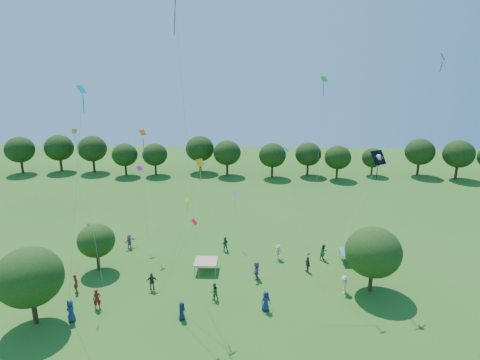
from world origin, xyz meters
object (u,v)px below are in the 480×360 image
Objects in this scene: near_tree_north at (96,241)px; tent_blue at (351,253)px; near_tree_west at (29,277)px; near_tree_east at (373,252)px; red_high_kite at (179,50)px; tent_red_stripe at (206,261)px; pirate_kite at (378,160)px.

near_tree_north is 2.17× the size of tent_blue.
near_tree_west reaches higher than near_tree_north.
red_high_kite reaches higher than near_tree_east.
near_tree_east is at bearing -11.90° from tent_red_stripe.
pirate_kite is at bearing -86.85° from tent_blue.
tent_blue is 0.09× the size of red_high_kite.
pirate_kite is (25.76, -2.63, 8.97)m from near_tree_north.
tent_blue is (25.48, 2.57, -2.09)m from near_tree_north.
tent_blue is at bearing 5.76° from near_tree_north.
tent_red_stripe is at bearing -170.49° from tent_blue.
near_tree_east reaches higher than near_tree_north.
tent_red_stripe is at bearing 169.71° from pirate_kite.
near_tree_west is 9.23m from near_tree_north.
tent_red_stripe is at bearing 52.63° from red_high_kite.
near_tree_north reaches higher than tent_red_stripe.
near_tree_west is 15.82m from tent_red_stripe.
tent_blue is at bearing 95.06° from near_tree_east.
red_high_kite reaches higher than near_tree_north.
near_tree_west reaches higher than tent_red_stripe.
near_tree_east is 15.84m from tent_red_stripe.
tent_red_stripe is (12.59, 9.08, -3.05)m from near_tree_west.
near_tree_west is 2.91× the size of tent_blue.
red_high_kite is at bearing 177.56° from pirate_kite.
red_high_kite is at bearing -127.37° from tent_red_stripe.
red_high_kite is at bearing -11.85° from near_tree_north.
pirate_kite is 0.47× the size of red_high_kite.
near_tree_west is 29.84m from tent_blue.
near_tree_east reaches higher than tent_red_stripe.
red_high_kite is (-16.30, -4.50, 19.89)m from tent_blue.
tent_blue is at bearing 9.51° from tent_red_stripe.
near_tree_north is at bearing 78.28° from near_tree_west.
pirate_kite is at bearing 114.03° from near_tree_east.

